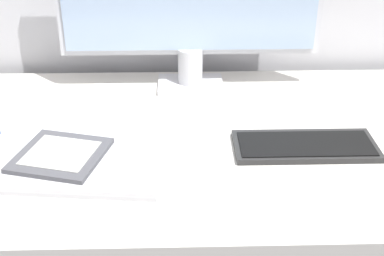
% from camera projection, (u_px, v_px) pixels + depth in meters
% --- Properties ---
extents(keyboard, '(0.28, 0.12, 0.01)m').
position_uv_depth(keyboard, '(305.00, 146.00, 1.06)').
color(keyboard, '#282828').
rests_on(keyboard, desk).
extents(laptop, '(0.37, 0.27, 0.02)m').
position_uv_depth(laptop, '(74.00, 158.00, 1.02)').
color(laptop, '#BCBCC1').
rests_on(laptop, desk).
extents(ereader, '(0.19, 0.19, 0.01)m').
position_uv_depth(ereader, '(61.00, 155.00, 1.00)').
color(ereader, '#4C4C51').
rests_on(ereader, laptop).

